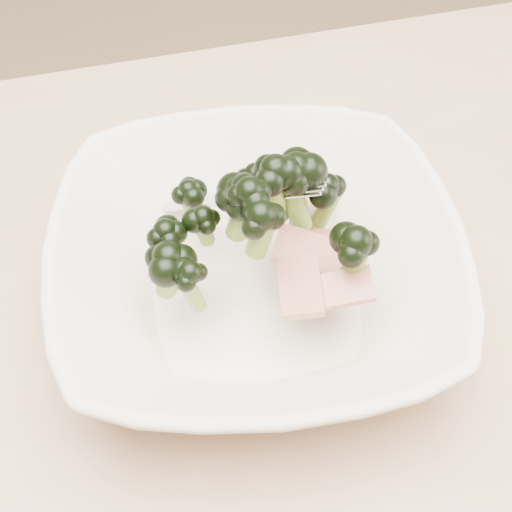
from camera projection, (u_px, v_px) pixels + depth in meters
name	position (u px, v px, depth m)	size (l,w,h in m)	color
dining_table	(217.00, 428.00, 0.60)	(1.20, 0.80, 0.75)	tan
broccoli_dish	(256.00, 262.00, 0.53)	(0.35, 0.35, 0.13)	beige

